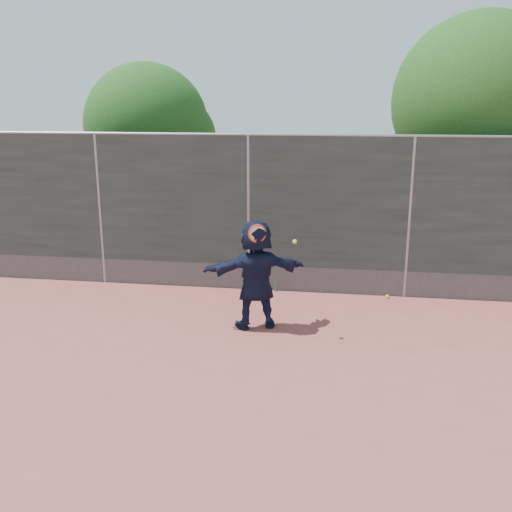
# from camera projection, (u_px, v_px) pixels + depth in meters

# --- Properties ---
(ground) EXTENTS (80.00, 80.00, 0.00)m
(ground) POSITION_uv_depth(u_px,v_px,m) (208.00, 367.00, 7.96)
(ground) COLOR #9E4C42
(ground) RESTS_ON ground
(player) EXTENTS (1.75, 1.08, 1.80)m
(player) POSITION_uv_depth(u_px,v_px,m) (256.00, 274.00, 9.17)
(player) COLOR #121832
(player) RESTS_ON ground
(ball_ground) EXTENTS (0.07, 0.07, 0.07)m
(ball_ground) POSITION_uv_depth(u_px,v_px,m) (387.00, 296.00, 10.75)
(ball_ground) COLOR #DAEE34
(ball_ground) RESTS_ON ground
(fence) EXTENTS (20.00, 0.06, 3.03)m
(fence) POSITION_uv_depth(u_px,v_px,m) (248.00, 210.00, 10.89)
(fence) COLOR #38423D
(fence) RESTS_ON ground
(swing_action) EXTENTS (0.76, 0.21, 0.51)m
(swing_action) POSITION_uv_depth(u_px,v_px,m) (261.00, 235.00, 8.77)
(swing_action) COLOR #CC4013
(swing_action) RESTS_ON ground
(tree_right) EXTENTS (3.78, 3.60, 5.39)m
(tree_right) POSITION_uv_depth(u_px,v_px,m) (488.00, 107.00, 11.85)
(tree_right) COLOR #382314
(tree_right) RESTS_ON ground
(tree_left) EXTENTS (3.15, 3.00, 4.53)m
(tree_left) POSITION_uv_depth(u_px,v_px,m) (154.00, 129.00, 13.86)
(tree_left) COLOR #382314
(tree_left) RESTS_ON ground
(weed_clump) EXTENTS (0.68, 0.07, 0.30)m
(weed_clump) POSITION_uv_depth(u_px,v_px,m) (263.00, 285.00, 11.11)
(weed_clump) COLOR #387226
(weed_clump) RESTS_ON ground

